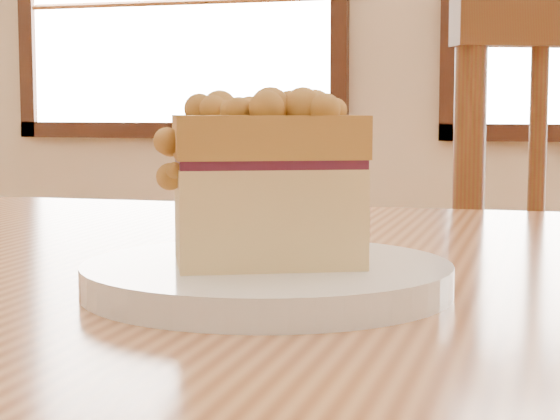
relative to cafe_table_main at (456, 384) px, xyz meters
name	(u,v)px	position (x,y,z in m)	size (l,w,h in m)	color
cafe_table_main	(456,384)	(0.00, 0.00, 0.00)	(1.35, 0.92, 0.75)	#BC7B49
cafe_chair_main	(551,353)	(0.06, 0.71, -0.15)	(0.61, 0.61, 1.02)	brown
plate	(267,279)	(-0.11, -0.12, 0.10)	(0.24, 0.24, 0.02)	white
cake_slice	(264,177)	(-0.11, -0.12, 0.16)	(0.14, 0.13, 0.11)	#D4B978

